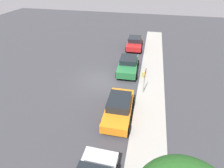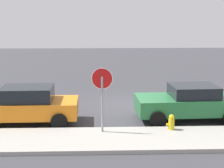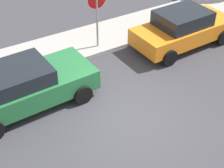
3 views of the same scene
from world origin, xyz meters
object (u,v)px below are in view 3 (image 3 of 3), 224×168
Objects in this scene: parked_car_green at (25,85)px; fire_hydrant at (39,61)px; stop_sign at (97,10)px; parked_car_orange at (183,28)px.

parked_car_green reaches higher than fire_hydrant.
fire_hydrant is (-2.56, -0.15, -1.35)m from stop_sign.
fire_hydrant is at bearing 57.27° from parked_car_green.
fire_hydrant is at bearing -176.75° from stop_sign.
parked_car_green is at bearing -153.31° from stop_sign.
fire_hydrant is (-5.62, 1.38, -0.40)m from parked_car_orange.
parked_car_orange is 5.93× the size of fire_hydrant.
fire_hydrant is (1.08, 1.68, -0.38)m from parked_car_green.
stop_sign is at bearing 3.25° from fire_hydrant.
parked_car_green is at bearing -122.73° from fire_hydrant.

